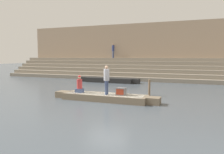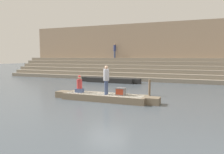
% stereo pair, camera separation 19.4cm
% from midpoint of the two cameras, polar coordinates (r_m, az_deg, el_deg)
% --- Properties ---
extents(ground_plane, '(120.00, 120.00, 0.00)m').
position_cam_midpoint_polar(ground_plane, '(13.16, -0.88, -5.94)').
color(ground_plane, '#4C5660').
extents(ghat_steps, '(36.00, 4.52, 2.41)m').
position_cam_midpoint_polar(ghat_steps, '(25.29, 10.47, 1.41)').
color(ghat_steps, gray).
rests_on(ghat_steps, ground).
extents(back_wall, '(34.20, 1.28, 6.64)m').
position_cam_midpoint_polar(back_wall, '(27.43, 11.49, 6.75)').
color(back_wall, tan).
rests_on(back_wall, ground).
extents(rowboat_main, '(6.48, 1.43, 0.38)m').
position_cam_midpoint_polar(rowboat_main, '(12.91, -1.57, -5.23)').
color(rowboat_main, '#756651').
rests_on(rowboat_main, ground).
extents(person_standing, '(0.33, 0.33, 1.67)m').
position_cam_midpoint_polar(person_standing, '(12.59, -1.07, -0.24)').
color(person_standing, '#3D4C75').
rests_on(person_standing, rowboat_main).
extents(person_rowing, '(0.46, 0.36, 1.05)m').
position_cam_midpoint_polar(person_rowing, '(13.53, -8.09, -2.22)').
color(person_rowing, '#3D4C75').
rests_on(person_rowing, rowboat_main).
extents(tv_set, '(0.52, 0.46, 0.40)m').
position_cam_midpoint_polar(tv_set, '(12.56, 2.74, -3.78)').
color(tv_set, slate).
rests_on(tv_set, rowboat_main).
extents(moored_boat_shore, '(6.17, 1.11, 0.46)m').
position_cam_midpoint_polar(moored_boat_shore, '(21.79, -0.15, -0.78)').
color(moored_boat_shore, black).
rests_on(moored_boat_shore, ground).
extents(mooring_post, '(0.14, 0.14, 1.07)m').
position_cam_midpoint_polar(mooring_post, '(14.67, 10.14, -2.74)').
color(mooring_post, brown).
rests_on(mooring_post, ground).
extents(person_on_steps, '(0.32, 0.32, 1.81)m').
position_cam_midpoint_polar(person_on_steps, '(27.85, 0.93, 7.18)').
color(person_on_steps, '#3D4C75').
rests_on(person_on_steps, ghat_steps).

